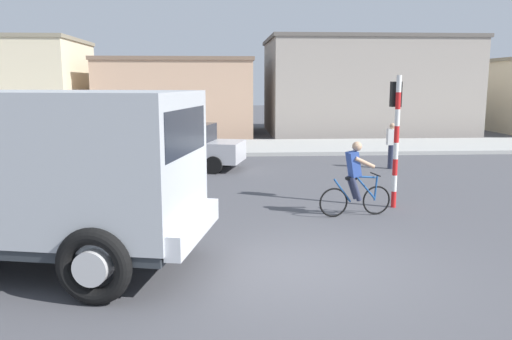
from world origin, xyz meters
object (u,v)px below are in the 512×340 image
(cyclist, at_px, (355,179))
(pedestrian_near_kerb, at_px, (392,145))
(traffic_light_pole, at_px, (396,123))
(car_red_near, at_px, (185,146))
(truck_foreground, at_px, (33,168))

(cyclist, bearing_deg, pedestrian_near_kerb, 65.08)
(cyclist, bearing_deg, traffic_light_pole, 35.31)
(cyclist, height_order, car_red_near, cyclist)
(traffic_light_pole, bearing_deg, car_red_near, 132.59)
(traffic_light_pole, bearing_deg, truck_foreground, -152.84)
(cyclist, bearing_deg, car_red_near, 122.48)
(cyclist, xyz_separation_m, traffic_light_pole, (1.17, 0.83, 1.20))
(car_red_near, xyz_separation_m, pedestrian_near_kerb, (7.30, -0.47, 0.03))
(truck_foreground, xyz_separation_m, car_red_near, (1.72, 9.71, -0.85))
(cyclist, xyz_separation_m, car_red_near, (-4.35, 6.83, -0.05))
(truck_foreground, relative_size, car_red_near, 1.35)
(car_red_near, relative_size, pedestrian_near_kerb, 2.65)
(truck_foreground, distance_m, pedestrian_near_kerb, 12.95)
(traffic_light_pole, bearing_deg, pedestrian_near_kerb, 72.11)
(car_red_near, bearing_deg, pedestrian_near_kerb, -3.65)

